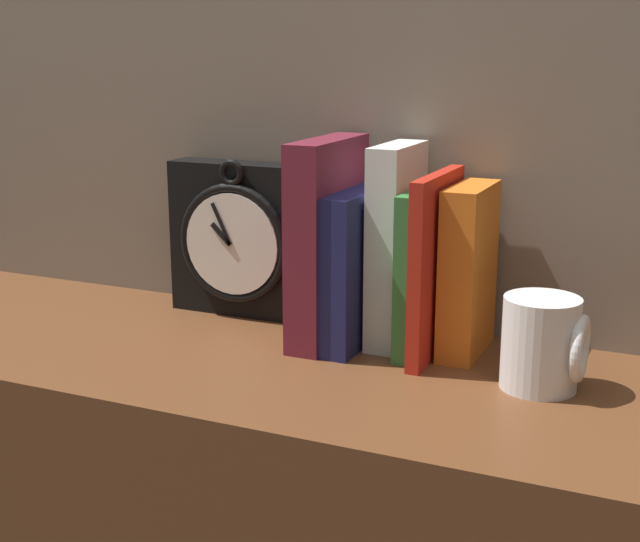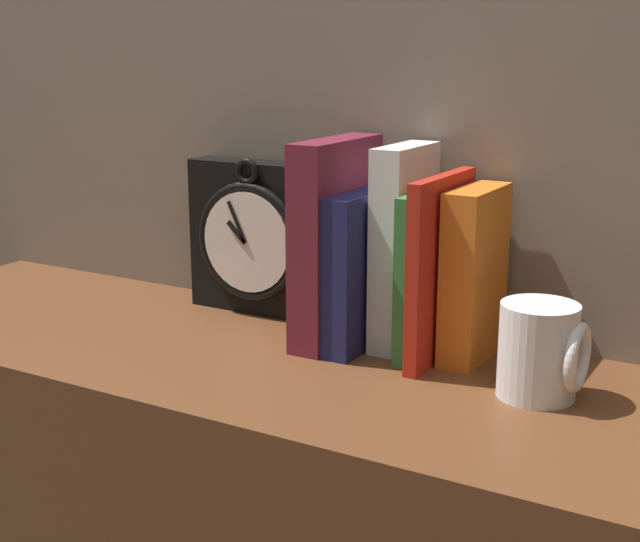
# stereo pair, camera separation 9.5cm
# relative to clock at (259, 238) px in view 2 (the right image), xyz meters

# --- Properties ---
(wall_back) EXTENTS (6.00, 0.05, 2.60)m
(wall_back) POSITION_rel_clock_xyz_m (0.17, 0.06, 0.27)
(wall_back) COLOR #756656
(wall_back) RESTS_ON ground_plane
(clock) EXTENTS (0.20, 0.06, 0.20)m
(clock) POSITION_rel_clock_xyz_m (0.00, 0.00, 0.00)
(clock) COLOR black
(clock) RESTS_ON bookshelf
(book_slot0_maroon) EXTENTS (0.04, 0.16, 0.24)m
(book_slot0_maroon) POSITION_rel_clock_xyz_m (0.14, -0.05, 0.02)
(book_slot0_maroon) COLOR maroon
(book_slot0_maroon) RESTS_ON bookshelf
(book_slot1_navy) EXTENTS (0.03, 0.15, 0.18)m
(book_slot1_navy) POSITION_rel_clock_xyz_m (0.18, -0.05, -0.01)
(book_slot1_navy) COLOR #1B1E52
(book_slot1_navy) RESTS_ON bookshelf
(book_slot2_white) EXTENTS (0.04, 0.11, 0.23)m
(book_slot2_white) POSITION_rel_clock_xyz_m (0.22, -0.03, 0.02)
(book_slot2_white) COLOR white
(book_slot2_white) RESTS_ON bookshelf
(book_slot3_green) EXTENTS (0.02, 0.13, 0.19)m
(book_slot3_green) POSITION_rel_clock_xyz_m (0.25, -0.04, -0.01)
(book_slot3_green) COLOR #2D7435
(book_slot3_green) RESTS_ON bookshelf
(book_slot4_red) EXTENTS (0.02, 0.15, 0.21)m
(book_slot4_red) POSITION_rel_clock_xyz_m (0.27, -0.05, 0.00)
(book_slot4_red) COLOR red
(book_slot4_red) RESTS_ON bookshelf
(book_slot5_orange) EXTENTS (0.04, 0.11, 0.19)m
(book_slot5_orange) POSITION_rel_clock_xyz_m (0.30, -0.03, -0.00)
(book_slot5_orange) COLOR orange
(book_slot5_orange) RESTS_ON bookshelf
(mug) EXTENTS (0.08, 0.08, 0.10)m
(mug) POSITION_rel_clock_xyz_m (0.40, -0.10, -0.05)
(mug) COLOR white
(mug) RESTS_ON bookshelf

